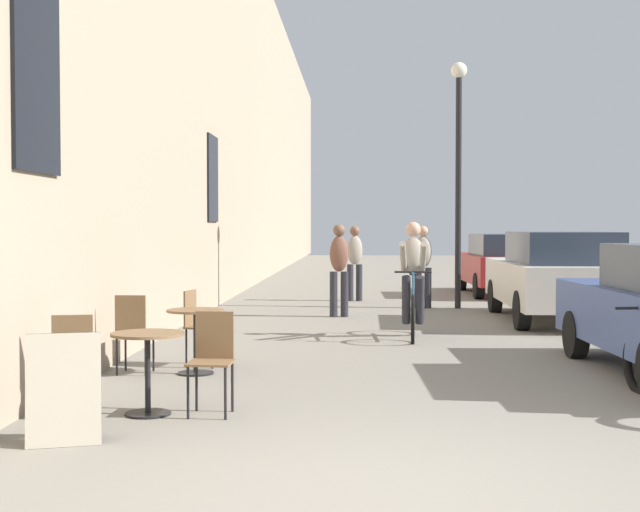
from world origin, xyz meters
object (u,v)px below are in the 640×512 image
object	(u,v)px
cafe_chair_near_toward_wall	(212,355)
sandwich_board_sign	(64,388)
parked_car_second	(557,275)
pedestrian_mid	(423,262)
cafe_chair_near_toward_street	(74,357)
parked_car_third	(503,263)
cafe_table_near	(148,355)
cafe_table_mid	(196,327)
cafe_chair_mid_toward_wall	(133,328)
pedestrian_far	(355,259)
street_lamp	(459,153)
pedestrian_near	(339,265)
cafe_chair_mid_toward_street	(198,322)
cyclist_on_bicycle	(413,283)

from	to	relation	value
cafe_chair_near_toward_wall	sandwich_board_sign	size ratio (longest dim) A/B	1.07
sandwich_board_sign	parked_car_second	world-z (taller)	parked_car_second
cafe_chair_near_toward_wall	pedestrian_mid	distance (m)	10.37
cafe_chair_near_toward_street	parked_car_third	xyz separation A→B (m)	(5.92, 13.66, 0.24)
sandwich_board_sign	parked_car_second	bearing A→B (deg)	56.93
cafe_table_near	parked_car_second	world-z (taller)	parked_car_second
cafe_table_mid	cafe_chair_mid_toward_wall	size ratio (longest dim) A/B	0.81
cafe_chair_mid_toward_wall	pedestrian_far	xyz separation A→B (m)	(2.41, 9.66, 0.41)
cafe_chair_near_toward_street	sandwich_board_sign	distance (m)	0.93
cafe_table_mid	pedestrian_mid	size ratio (longest dim) A/B	0.43
street_lamp	pedestrian_near	bearing A→B (deg)	-143.22
pedestrian_far	parked_car_third	distance (m)	4.01
cafe_chair_mid_toward_street	cyclist_on_bicycle	distance (m)	3.85
street_lamp	cafe_table_mid	bearing A→B (deg)	-115.55
pedestrian_far	parked_car_second	bearing A→B (deg)	-48.60
pedestrian_near	cafe_chair_mid_toward_wall	bearing A→B (deg)	-108.84
pedestrian_near	pedestrian_far	size ratio (longest dim) A/B	1.02
cafe_chair_mid_toward_street	parked_car_second	bearing A→B (deg)	43.47
cafe_chair_near_toward_wall	pedestrian_mid	xyz separation A→B (m)	(2.58, 10.04, 0.42)
cafe_table_mid	cafe_chair_near_toward_wall	bearing A→B (deg)	-75.43
cafe_table_mid	pedestrian_far	bearing A→B (deg)	79.75
parked_car_third	cafe_chair_mid_toward_street	bearing A→B (deg)	-116.14
cafe_table_mid	cafe_chair_mid_toward_street	distance (m)	0.58
cafe_table_near	cafe_chair_near_toward_street	world-z (taller)	cafe_chair_near_toward_street
sandwich_board_sign	pedestrian_mid	bearing A→B (deg)	72.28
pedestrian_near	parked_car_third	size ratio (longest dim) A/B	0.41
cafe_table_near	cafe_chair_near_toward_street	bearing A→B (deg)	-173.20
pedestrian_mid	cyclist_on_bicycle	bearing A→B (deg)	-95.99
cafe_table_near	cyclist_on_bicycle	bearing A→B (deg)	64.03
sandwich_board_sign	pedestrian_near	distance (m)	9.50
sandwich_board_sign	street_lamp	bearing A→B (deg)	69.02
cafe_table_near	cyclist_on_bicycle	distance (m)	6.04
cafe_table_near	pedestrian_mid	bearing A→B (deg)	72.78
cyclist_on_bicycle	pedestrian_near	size ratio (longest dim) A/B	1.05
parked_car_second	cafe_chair_near_toward_wall	bearing A→B (deg)	-121.58
cafe_table_mid	pedestrian_mid	xyz separation A→B (m)	(3.11, 8.00, 0.41)
pedestrian_near	pedestrian_mid	xyz separation A→B (m)	(1.65, 1.79, -0.01)
cyclist_on_bicycle	cafe_chair_near_toward_wall	bearing A→B (deg)	-111.33
cafe_chair_mid_toward_street	cafe_chair_mid_toward_wall	size ratio (longest dim) A/B	1.00
cafe_chair_mid_toward_wall	parked_car_second	distance (m)	8.21
pedestrian_far	parked_car_third	xyz separation A→B (m)	(3.54, 1.89, -0.17)
cyclist_on_bicycle	cafe_chair_mid_toward_wall	bearing A→B (deg)	-134.27
cafe_chair_near_toward_street	cafe_table_near	bearing A→B (deg)	6.80
pedestrian_far	street_lamp	distance (m)	3.42
cafe_chair_near_toward_street	sandwich_board_sign	bearing A→B (deg)	-76.40
cafe_chair_near_toward_wall	street_lamp	xyz separation A→B (m)	(3.27, 10.00, 2.59)
pedestrian_mid	parked_car_third	world-z (taller)	pedestrian_mid
cafe_chair_near_toward_street	sandwich_board_sign	size ratio (longest dim) A/B	1.07
street_lamp	cyclist_on_bicycle	bearing A→B (deg)	-104.31
pedestrian_near	parked_car_second	xyz separation A→B (m)	(3.77, -0.59, -0.14)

